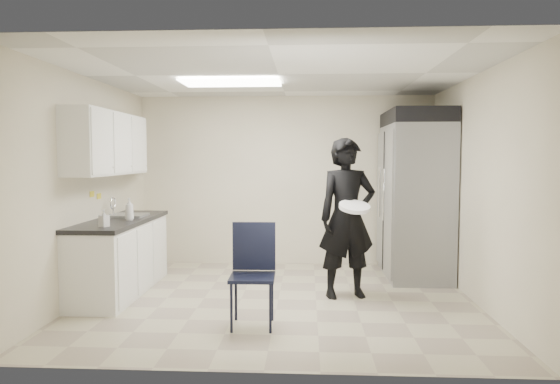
# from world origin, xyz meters

# --- Properties ---
(floor) EXTENTS (4.50, 4.50, 0.00)m
(floor) POSITION_xyz_m (0.00, 0.00, 0.00)
(floor) COLOR #B2AA8C
(floor) RESTS_ON ground
(ceiling) EXTENTS (4.50, 4.50, 0.00)m
(ceiling) POSITION_xyz_m (0.00, 0.00, 2.60)
(ceiling) COLOR white
(ceiling) RESTS_ON back_wall
(back_wall) EXTENTS (4.50, 0.00, 4.50)m
(back_wall) POSITION_xyz_m (0.00, 2.00, 1.30)
(back_wall) COLOR beige
(back_wall) RESTS_ON floor
(left_wall) EXTENTS (0.00, 4.00, 4.00)m
(left_wall) POSITION_xyz_m (-2.25, 0.00, 1.30)
(left_wall) COLOR beige
(left_wall) RESTS_ON floor
(right_wall) EXTENTS (0.00, 4.00, 4.00)m
(right_wall) POSITION_xyz_m (2.25, 0.00, 1.30)
(right_wall) COLOR beige
(right_wall) RESTS_ON floor
(ceiling_panel) EXTENTS (1.20, 0.60, 0.02)m
(ceiling_panel) POSITION_xyz_m (-0.60, 0.40, 2.57)
(ceiling_panel) COLOR white
(ceiling_panel) RESTS_ON ceiling
(lower_counter) EXTENTS (0.60, 1.90, 0.86)m
(lower_counter) POSITION_xyz_m (-1.95, 0.20, 0.43)
(lower_counter) COLOR silver
(lower_counter) RESTS_ON floor
(countertop) EXTENTS (0.64, 1.95, 0.05)m
(countertop) POSITION_xyz_m (-1.95, 0.20, 0.89)
(countertop) COLOR black
(countertop) RESTS_ON lower_counter
(sink) EXTENTS (0.42, 0.40, 0.14)m
(sink) POSITION_xyz_m (-1.93, 0.45, 0.87)
(sink) COLOR gray
(sink) RESTS_ON countertop
(faucet) EXTENTS (0.02, 0.02, 0.24)m
(faucet) POSITION_xyz_m (-2.13, 0.45, 1.02)
(faucet) COLOR silver
(faucet) RESTS_ON countertop
(upper_cabinets) EXTENTS (0.35, 1.80, 0.75)m
(upper_cabinets) POSITION_xyz_m (-2.08, 0.20, 1.83)
(upper_cabinets) COLOR silver
(upper_cabinets) RESTS_ON left_wall
(towel_dispenser) EXTENTS (0.22, 0.30, 0.35)m
(towel_dispenser) POSITION_xyz_m (-2.14, 1.35, 1.62)
(towel_dispenser) COLOR black
(towel_dispenser) RESTS_ON left_wall
(notice_sticker_left) EXTENTS (0.00, 0.12, 0.07)m
(notice_sticker_left) POSITION_xyz_m (-2.24, 0.10, 1.22)
(notice_sticker_left) COLOR yellow
(notice_sticker_left) RESTS_ON left_wall
(notice_sticker_right) EXTENTS (0.00, 0.12, 0.07)m
(notice_sticker_right) POSITION_xyz_m (-2.24, 0.30, 1.18)
(notice_sticker_right) COLOR yellow
(notice_sticker_right) RESTS_ON left_wall
(commercial_fridge) EXTENTS (0.80, 1.35, 2.10)m
(commercial_fridge) POSITION_xyz_m (1.83, 1.27, 1.05)
(commercial_fridge) COLOR gray
(commercial_fridge) RESTS_ON floor
(fridge_compressor) EXTENTS (0.80, 1.35, 0.20)m
(fridge_compressor) POSITION_xyz_m (1.83, 1.27, 2.20)
(fridge_compressor) COLOR black
(fridge_compressor) RESTS_ON commercial_fridge
(folding_chair) EXTENTS (0.45, 0.45, 0.98)m
(folding_chair) POSITION_xyz_m (-0.20, -0.94, 0.49)
(folding_chair) COLOR black
(folding_chair) RESTS_ON floor
(man_tuxedo) EXTENTS (0.79, 0.62, 1.89)m
(man_tuxedo) POSITION_xyz_m (0.80, 0.17, 0.94)
(man_tuxedo) COLOR black
(man_tuxedo) RESTS_ON floor
(bucket_lid) EXTENTS (0.43, 0.43, 0.04)m
(bucket_lid) POSITION_xyz_m (0.87, -0.08, 1.10)
(bucket_lid) COLOR white
(bucket_lid) RESTS_ON man_tuxedo
(soap_bottle_a) EXTENTS (0.11, 0.11, 0.27)m
(soap_bottle_a) POSITION_xyz_m (-1.78, 0.07, 1.04)
(soap_bottle_a) COLOR white
(soap_bottle_a) RESTS_ON countertop
(soap_bottle_b) EXTENTS (0.11, 0.11, 0.19)m
(soap_bottle_b) POSITION_xyz_m (-1.86, -0.48, 1.00)
(soap_bottle_b) COLOR #B3B5C0
(soap_bottle_b) RESTS_ON countertop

